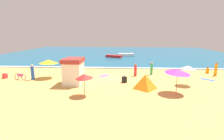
% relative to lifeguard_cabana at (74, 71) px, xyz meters
% --- Properties ---
extents(ground_plane, '(60.00, 60.00, 0.00)m').
position_rel_lifeguard_cabana_xyz_m(ground_plane, '(3.83, 2.88, -1.43)').
color(ground_plane, '#E0A856').
extents(ocean_water, '(60.00, 44.00, 0.10)m').
position_rel_lifeguard_cabana_xyz_m(ocean_water, '(3.83, 30.88, -1.38)').
color(ocean_water, '#196084').
rests_on(ocean_water, ground_plane).
extents(wave_breaker_foam, '(57.00, 0.70, 0.01)m').
position_rel_lifeguard_cabana_xyz_m(wave_breaker_foam, '(3.83, 9.18, -1.32)').
color(wave_breaker_foam, white).
rests_on(wave_breaker_foam, ocean_water).
extents(lifeguard_cabana, '(1.96, 2.72, 2.79)m').
position_rel_lifeguard_cabana_xyz_m(lifeguard_cabana, '(0.00, 0.00, 0.00)').
color(lifeguard_cabana, white).
rests_on(lifeguard_cabana, ground_plane).
extents(beach_umbrella_0, '(3.08, 3.09, 2.30)m').
position_rel_lifeguard_cabana_xyz_m(beach_umbrella_0, '(-3.74, 2.45, 0.60)').
color(beach_umbrella_0, silver).
rests_on(beach_umbrella_0, ground_plane).
extents(beach_umbrella_2, '(2.16, 2.16, 2.01)m').
position_rel_lifeguard_cabana_xyz_m(beach_umbrella_2, '(1.97, -3.68, 0.33)').
color(beach_umbrella_2, '#4C3823').
rests_on(beach_umbrella_2, ground_plane).
extents(beach_umbrella_3, '(3.18, 3.18, 2.35)m').
position_rel_lifeguard_cabana_xyz_m(beach_umbrella_3, '(10.22, -2.43, 0.62)').
color(beach_umbrella_3, '#4C3823').
rests_on(beach_umbrella_3, ground_plane).
extents(beach_umbrella_4, '(2.24, 2.24, 2.12)m').
position_rel_lifeguard_cabana_xyz_m(beach_umbrella_4, '(12.07, 0.32, 0.47)').
color(beach_umbrella_4, silver).
rests_on(beach_umbrella_4, ground_plane).
extents(beach_tent, '(1.99, 2.01, 1.46)m').
position_rel_lifeguard_cabana_xyz_m(beach_tent, '(7.50, -1.33, -0.69)').
color(beach_tent, orange).
rests_on(beach_tent, ground_plane).
extents(parked_bicycle, '(1.74, 0.64, 0.76)m').
position_rel_lifeguard_cabana_xyz_m(parked_bicycle, '(-6.87, 1.36, -1.04)').
color(parked_bicycle, black).
rests_on(parked_bicycle, ground_plane).
extents(beachgoer_1, '(0.33, 0.33, 1.70)m').
position_rel_lifeguard_cabana_xyz_m(beachgoer_1, '(9.05, 4.99, -0.62)').
color(beachgoer_1, green).
rests_on(beachgoer_1, ground_plane).
extents(beachgoer_2, '(0.54, 0.54, 1.82)m').
position_rel_lifeguard_cabana_xyz_m(beachgoer_2, '(-1.13, 7.31, -0.57)').
color(beachgoer_2, '#D84CA5').
rests_on(beachgoer_2, ground_plane).
extents(beachgoer_5, '(0.55, 0.55, 0.78)m').
position_rel_lifeguard_cabana_xyz_m(beachgoer_5, '(-9.07, 1.82, -1.11)').
color(beachgoer_5, red).
rests_on(beachgoer_5, ground_plane).
extents(beachgoer_6, '(0.39, 0.39, 1.62)m').
position_rel_lifeguard_cabana_xyz_m(beachgoer_6, '(6.86, 4.05, -0.67)').
color(beachgoer_6, red).
rests_on(beachgoer_6, ground_plane).
extents(beachgoer_7, '(0.60, 0.60, 0.87)m').
position_rel_lifeguard_cabana_xyz_m(beachgoer_7, '(5.46, 0.87, -1.06)').
color(beachgoer_7, black).
rests_on(beachgoer_7, ground_plane).
extents(beachgoer_8, '(0.46, 0.46, 1.79)m').
position_rel_lifeguard_cabana_xyz_m(beachgoer_8, '(17.22, 4.94, -0.59)').
color(beachgoer_8, orange).
rests_on(beachgoer_8, ground_plane).
extents(beachgoer_10, '(0.52, 0.52, 0.88)m').
position_rel_lifeguard_cabana_xyz_m(beachgoer_10, '(16.93, 6.51, -1.05)').
color(beachgoer_10, orange).
rests_on(beachgoer_10, ground_plane).
extents(beachgoer_11, '(0.42, 0.42, 1.83)m').
position_rel_lifeguard_cabana_xyz_m(beachgoer_11, '(-5.31, 1.39, -0.57)').
color(beachgoer_11, blue).
rests_on(beachgoer_11, ground_plane).
extents(beach_towel_0, '(1.57, 1.70, 0.01)m').
position_rel_lifeguard_cabana_xyz_m(beach_towel_0, '(2.89, 3.98, -1.42)').
color(beach_towel_0, '#D84CA5').
rests_on(beach_towel_0, ground_plane).
extents(beach_towel_1, '(1.53, 1.53, 0.01)m').
position_rel_lifeguard_cabana_xyz_m(beach_towel_1, '(15.27, 2.78, -1.42)').
color(beach_towel_1, blue).
rests_on(beach_towel_1, ground_plane).
extents(beach_towel_2, '(1.61, 1.30, 0.01)m').
position_rel_lifeguard_cabana_xyz_m(beach_towel_2, '(0.39, -0.14, -1.42)').
color(beach_towel_2, orange).
rests_on(beach_towel_2, ground_plane).
extents(small_boat_0, '(3.87, 2.01, 0.64)m').
position_rel_lifeguard_cabana_xyz_m(small_boat_0, '(5.87, 24.00, -1.01)').
color(small_boat_0, white).
rests_on(small_boat_0, ocean_water).
extents(small_boat_1, '(3.79, 2.41, 0.53)m').
position_rel_lifeguard_cabana_xyz_m(small_boat_1, '(3.09, 21.61, -1.06)').
color(small_boat_1, red).
rests_on(small_boat_1, ocean_water).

